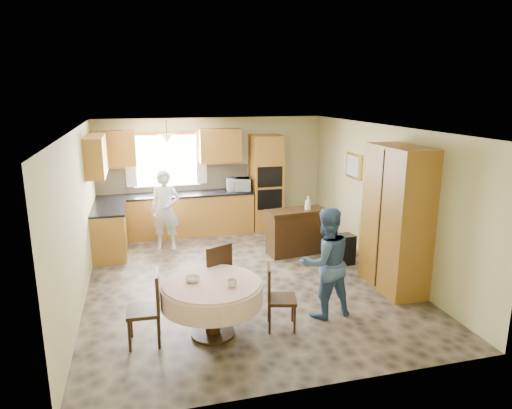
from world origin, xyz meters
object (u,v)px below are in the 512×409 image
object	(u,v)px
chair_back	(215,273)
person_dining	(326,263)
dining_table	(212,294)
person_sink	(165,210)
sideboard	(296,233)
chair_left	(149,304)
oven_tower	(266,183)
cupboard	(397,219)
chair_right	(276,294)

from	to	relation	value
chair_back	person_dining	distance (m)	1.55
dining_table	person_sink	world-z (taller)	person_sink
sideboard	person_dining	size ratio (longest dim) A/B	0.74
chair_left	oven_tower	bearing A→B (deg)	150.95
dining_table	chair_back	xyz separation A→B (m)	(0.16, 0.69, -0.02)
cupboard	person_dining	xyz separation A→B (m)	(-1.42, -0.58, -0.36)
person_dining	chair_back	bearing A→B (deg)	-26.24
dining_table	chair_left	bearing A→B (deg)	178.45
oven_tower	person_dining	world-z (taller)	oven_tower
oven_tower	chair_right	xyz separation A→B (m)	(-1.11, -4.38, -0.58)
chair_right	person_sink	bearing A→B (deg)	32.49
chair_back	dining_table	bearing A→B (deg)	52.19
cupboard	person_sink	size ratio (longest dim) A/B	1.44
oven_tower	person_sink	xyz separation A→B (m)	(-2.29, -0.84, -0.27)
sideboard	chair_right	bearing A→B (deg)	-121.55
chair_left	chair_right	size ratio (longest dim) A/B	1.07
chair_right	person_dining	size ratio (longest dim) A/B	0.56
cupboard	chair_right	xyz separation A→B (m)	(-2.18, -0.76, -0.65)
cupboard	dining_table	bearing A→B (deg)	-166.40
oven_tower	sideboard	xyz separation A→B (m)	(0.11, -1.75, -0.65)
cupboard	oven_tower	bearing A→B (deg)	106.47
oven_tower	person_dining	bearing A→B (deg)	-94.76
sideboard	chair_back	xyz separation A→B (m)	(-1.90, -1.91, 0.14)
cupboard	person_sink	xyz separation A→B (m)	(-3.36, 2.78, -0.34)
oven_tower	cupboard	xyz separation A→B (m)	(1.07, -3.62, 0.07)
chair_back	person_sink	world-z (taller)	person_sink
chair_right	person_sink	distance (m)	3.74
sideboard	cupboard	size ratio (longest dim) A/B	0.51
cupboard	person_sink	distance (m)	4.37
cupboard	chair_back	size ratio (longest dim) A/B	2.27
chair_left	person_dining	size ratio (longest dim) A/B	0.60
cupboard	person_dining	world-z (taller)	cupboard
chair_back	chair_right	size ratio (longest dim) A/B	1.15
oven_tower	cupboard	size ratio (longest dim) A/B	0.94
sideboard	person_sink	world-z (taller)	person_sink
dining_table	chair_left	size ratio (longest dim) A/B	1.39
chair_back	cupboard	bearing A→B (deg)	156.06
oven_tower	dining_table	distance (m)	4.79
dining_table	chair_left	xyz separation A→B (m)	(-0.77, 0.02, -0.06)
oven_tower	chair_right	distance (m)	4.55
chair_right	person_sink	xyz separation A→B (m)	(-1.18, 3.54, 0.31)
sideboard	person_sink	xyz separation A→B (m)	(-2.39, 0.91, 0.38)
dining_table	person_sink	size ratio (longest dim) A/B	0.81
oven_tower	dining_table	size ratio (longest dim) A/B	1.65
chair_back	oven_tower	bearing A→B (deg)	-140.85
cupboard	chair_back	bearing A→B (deg)	-179.16
cupboard	dining_table	xyz separation A→B (m)	(-3.02, -0.73, -0.56)
dining_table	chair_right	bearing A→B (deg)	-1.75
dining_table	person_dining	bearing A→B (deg)	5.38
chair_left	person_sink	world-z (taller)	person_sink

